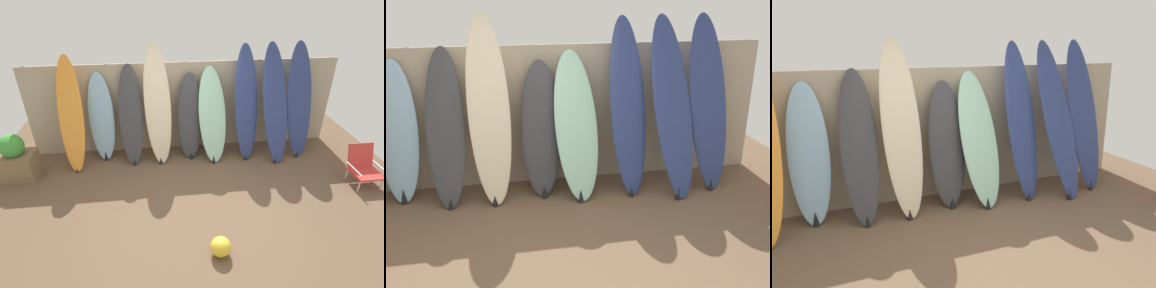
# 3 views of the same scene
# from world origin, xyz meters

# --- Properties ---
(ground) EXTENTS (7.68, 7.68, 0.00)m
(ground) POSITION_xyz_m (0.00, 0.00, 0.00)
(ground) COLOR brown
(fence_back) EXTENTS (6.08, 0.11, 1.80)m
(fence_back) POSITION_xyz_m (-0.00, 2.01, 0.90)
(fence_back) COLOR tan
(fence_back) RESTS_ON ground
(surfboard_orange_0) EXTENTS (0.45, 0.73, 2.04)m
(surfboard_orange_0) POSITION_xyz_m (-2.10, 1.54, 1.01)
(surfboard_orange_0) COLOR orange
(surfboard_orange_0) RESTS_ON ground
(surfboard_skyblue_1) EXTENTS (0.47, 0.40, 1.69)m
(surfboard_skyblue_1) POSITION_xyz_m (-1.62, 1.76, 0.83)
(surfboard_skyblue_1) COLOR #8CB7D6
(surfboard_skyblue_1) RESTS_ON ground
(surfboard_charcoal_2) EXTENTS (0.45, 0.65, 1.83)m
(surfboard_charcoal_2) POSITION_xyz_m (-1.05, 1.62, 0.90)
(surfboard_charcoal_2) COLOR #38383D
(surfboard_charcoal_2) RESTS_ON ground
(surfboard_cream_3) EXTENTS (0.55, 0.63, 2.21)m
(surfboard_cream_3) POSITION_xyz_m (-0.54, 1.59, 1.09)
(surfboard_cream_3) COLOR beige
(surfboard_cream_3) RESTS_ON ground
(surfboard_charcoal_4) EXTENTS (0.52, 0.54, 1.65)m
(surfboard_charcoal_4) POSITION_xyz_m (0.06, 1.65, 0.82)
(surfboard_charcoal_4) COLOR #38383D
(surfboard_charcoal_4) RESTS_ON ground
(surfboard_seafoam_5) EXTENTS (0.60, 0.76, 1.76)m
(surfboard_seafoam_5) POSITION_xyz_m (0.48, 1.54, 0.87)
(surfboard_seafoam_5) COLOR #9ED6BC
(surfboard_seafoam_5) RESTS_ON ground
(surfboard_navy_6) EXTENTS (0.51, 0.70, 2.16)m
(surfboard_navy_6) POSITION_xyz_m (1.13, 1.56, 1.07)
(surfboard_navy_6) COLOR navy
(surfboard_navy_6) RESTS_ON ground
(surfboard_navy_7) EXTENTS (0.61, 0.96, 2.17)m
(surfboard_navy_7) POSITION_xyz_m (1.67, 1.48, 1.07)
(surfboard_navy_7) COLOR navy
(surfboard_navy_7) RESTS_ON ground
(surfboard_navy_8) EXTENTS (0.58, 0.74, 2.18)m
(surfboard_navy_8) POSITION_xyz_m (2.18, 1.56, 1.08)
(surfboard_navy_8) COLOR navy
(surfboard_navy_8) RESTS_ON ground
(beach_chair) EXTENTS (0.50, 0.55, 0.66)m
(beach_chair) POSITION_xyz_m (2.96, 0.38, 0.33)
(beach_chair) COLOR silver
(beach_chair) RESTS_ON ground
(planter_box) EXTENTS (0.64, 0.50, 0.84)m
(planter_box) POSITION_xyz_m (-3.11, 1.24, 0.36)
(planter_box) COLOR #846647
(planter_box) RESTS_ON ground
(beach_ball) EXTENTS (0.27, 0.27, 0.27)m
(beach_ball) POSITION_xyz_m (0.17, -0.93, 0.14)
(beach_ball) COLOR yellow
(beach_ball) RESTS_ON ground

